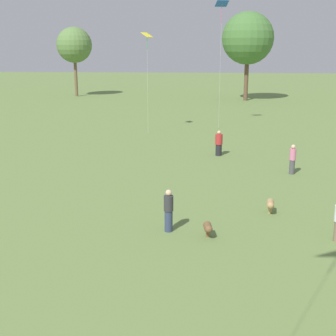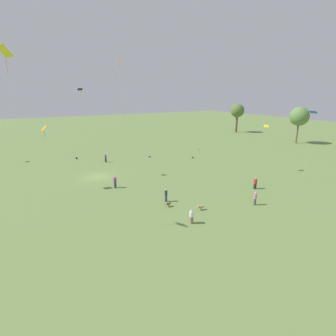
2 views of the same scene
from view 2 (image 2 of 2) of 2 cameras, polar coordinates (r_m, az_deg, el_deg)
ground_plane at (r=44.61m, az=-15.20°, el=-1.84°), size 240.00×240.00×0.00m
tree_0 at (r=94.27m, az=14.88°, el=11.91°), size 4.53×4.53×9.67m
tree_1 at (r=79.02m, az=26.69°, el=10.00°), size 4.99×4.99×9.73m
person_0 at (r=39.54m, az=18.46°, el=-3.19°), size 0.64×0.64×1.67m
person_1 at (r=28.09m, az=5.15°, el=-10.47°), size 0.51×0.51×1.61m
person_2 at (r=33.96m, az=18.45°, el=-6.29°), size 0.38×0.38×1.70m
person_3 at (r=38.62m, az=-11.46°, el=-3.03°), size 0.62×0.62×1.77m
person_4 at (r=33.21m, az=-0.44°, el=-5.94°), size 0.52×0.52×1.70m
person_5 at (r=53.33m, az=-13.44°, el=2.15°), size 0.45×0.45×1.71m
kite_0 at (r=27.75m, az=-31.89°, el=19.73°), size 1.52×1.39×17.16m
kite_2 at (r=46.17m, az=29.02°, el=10.18°), size 1.19×1.12×10.70m
kite_3 at (r=39.24m, az=-25.34°, el=7.40°), size 0.97×0.76×9.03m
kite_4 at (r=47.45m, az=20.57°, el=8.15°), size 0.98×1.01×8.09m
kite_5 at (r=62.07m, az=-10.59°, el=20.71°), size 1.11×1.14×20.13m
kite_6 at (r=43.32m, az=-18.48°, el=14.61°), size 0.63×0.69×13.94m
dog_0 at (r=31.28m, az=7.06°, el=-8.36°), size 0.38×0.79×0.62m
dog_1 at (r=31.92m, az=0.05°, el=-7.78°), size 0.36×0.70×0.58m
picnic_bag_0 at (r=55.41m, az=5.41°, el=2.29°), size 0.40×0.38×0.28m
picnic_bag_1 at (r=57.75m, az=-19.30°, el=2.05°), size 0.44×0.38×0.35m
picnic_bag_2 at (r=56.06m, az=-4.09°, el=2.47°), size 0.20×0.40×0.26m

